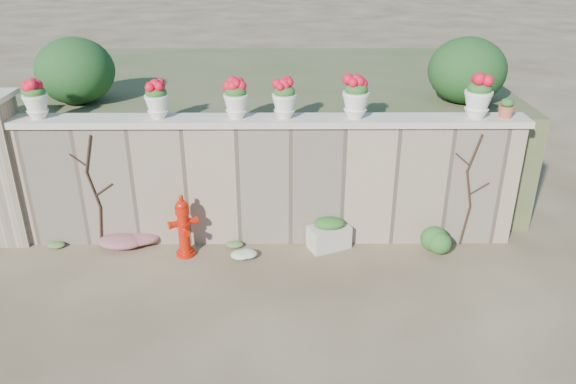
{
  "coord_description": "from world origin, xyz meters",
  "views": [
    {
      "loc": [
        0.32,
        -6.43,
        4.65
      ],
      "look_at": [
        0.37,
        1.4,
        1.04
      ],
      "focal_mm": 35.0,
      "sensor_mm": 36.0,
      "label": 1
    }
  ],
  "objects_px": {
    "planter_box": "(329,234)",
    "urn_pot_0": "(35,99)",
    "fire_hydrant": "(183,226)",
    "terracotta_pot": "(506,109)"
  },
  "relations": [
    {
      "from": "fire_hydrant",
      "to": "planter_box",
      "type": "height_order",
      "value": "fire_hydrant"
    },
    {
      "from": "fire_hydrant",
      "to": "terracotta_pot",
      "type": "distance_m",
      "value": 5.26
    },
    {
      "from": "fire_hydrant",
      "to": "planter_box",
      "type": "distance_m",
      "value": 2.32
    },
    {
      "from": "planter_box",
      "to": "terracotta_pot",
      "type": "xyz_separation_m",
      "value": [
        2.65,
        0.31,
        1.98
      ]
    },
    {
      "from": "planter_box",
      "to": "urn_pot_0",
      "type": "distance_m",
      "value": 4.95
    },
    {
      "from": "terracotta_pot",
      "to": "urn_pot_0",
      "type": "bearing_deg",
      "value": -180.0
    },
    {
      "from": "planter_box",
      "to": "urn_pot_0",
      "type": "relative_size",
      "value": 1.26
    },
    {
      "from": "terracotta_pot",
      "to": "fire_hydrant",
      "type": "bearing_deg",
      "value": -173.78
    },
    {
      "from": "planter_box",
      "to": "terracotta_pot",
      "type": "relative_size",
      "value": 2.6
    },
    {
      "from": "planter_box",
      "to": "terracotta_pot",
      "type": "bearing_deg",
      "value": -17.13
    }
  ]
}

